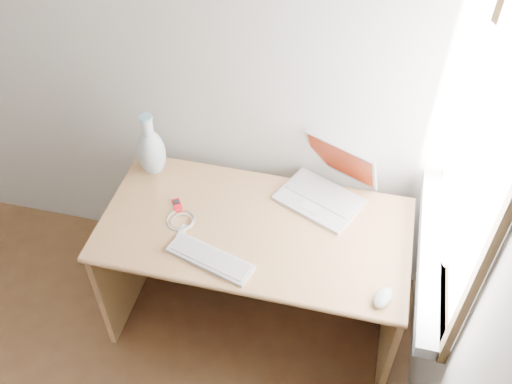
% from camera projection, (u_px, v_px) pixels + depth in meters
% --- Properties ---
extents(back_wall, '(3.50, 0.04, 2.60)m').
position_uv_depth(back_wall, '(71.00, 31.00, 2.54)').
color(back_wall, silver).
rests_on(back_wall, floor).
extents(window, '(0.11, 0.99, 1.10)m').
position_uv_depth(window, '(470.00, 162.00, 1.96)').
color(window, white).
rests_on(window, right_wall).
extents(desk, '(1.36, 0.68, 0.72)m').
position_uv_depth(desk, '(259.00, 243.00, 2.70)').
color(desk, tan).
rests_on(desk, floor).
extents(laptop, '(0.43, 0.43, 0.24)m').
position_uv_depth(laptop, '(322.00, 185.00, 2.60)').
color(laptop, silver).
rests_on(laptop, desk).
extents(external_keyboard, '(0.39, 0.21, 0.02)m').
position_uv_depth(external_keyboard, '(210.00, 258.00, 2.36)').
color(external_keyboard, white).
rests_on(external_keyboard, desk).
extents(mouse, '(0.10, 0.13, 0.04)m').
position_uv_depth(mouse, '(383.00, 297.00, 2.21)').
color(mouse, silver).
rests_on(mouse, desk).
extents(ipod, '(0.08, 0.09, 0.01)m').
position_uv_depth(ipod, '(177.00, 205.00, 2.58)').
color(ipod, red).
rests_on(ipod, desk).
extents(cable_coil, '(0.14, 0.14, 0.01)m').
position_uv_depth(cable_coil, '(181.00, 220.00, 2.52)').
color(cable_coil, white).
rests_on(cable_coil, desk).
extents(remote, '(0.04, 0.08, 0.01)m').
position_uv_depth(remote, '(182.00, 231.00, 2.48)').
color(remote, white).
rests_on(remote, desk).
extents(vase, '(0.13, 0.13, 0.34)m').
position_uv_depth(vase, '(151.00, 151.00, 2.64)').
color(vase, silver).
rests_on(vase, desk).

